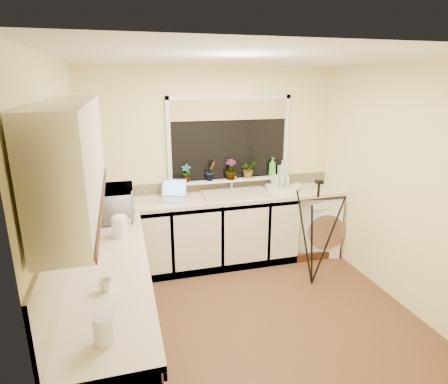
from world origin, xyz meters
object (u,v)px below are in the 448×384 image
tripod (315,234)px  soap_bottle_clear (282,168)px  washing_machine (315,222)px  plant_b (210,171)px  plant_a (186,173)px  plant_c (231,169)px  steel_jar (98,251)px  microwave (115,203)px  laptop (173,194)px  kettle (120,227)px  cup_back (297,187)px  cup_left (105,285)px  dish_rack (281,189)px  plant_d (248,169)px  soap_bottle_green (272,167)px  glass_jug (104,329)px

tripod → soap_bottle_clear: bearing=98.6°
soap_bottle_clear → washing_machine: bearing=-25.4°
plant_b → soap_bottle_clear: size_ratio=1.24×
plant_a → plant_c: 0.57m
washing_machine → steel_jar: steel_jar is taller
tripod → microwave: tripod is taller
laptop → tripod: tripod is taller
plant_a → soap_bottle_clear: plant_a is taller
washing_machine → plant_a: plant_a is taller
kettle → tripod: (2.09, 0.17, -0.37)m
tripod → microwave: 2.21m
microwave → soap_bottle_clear: size_ratio=2.80×
cup_back → cup_left: (-2.36, -1.89, -0.00)m
kettle → dish_rack: size_ratio=0.50×
plant_a → kettle: bearing=-124.9°
tripod → plant_c: plant_c is taller
washing_machine → steel_jar: (-2.73, -1.36, 0.54)m
steel_jar → cup_back: size_ratio=0.94×
washing_machine → plant_d: plant_d is taller
dish_rack → soap_bottle_clear: bearing=78.3°
microwave → plant_d: 1.81m
plant_b → soap_bottle_clear: (0.99, 0.00, -0.02)m
cup_left → steel_jar: bearing=97.3°
laptop → soap_bottle_green: bearing=28.6°
kettle → plant_d: 2.04m
cup_left → washing_machine: bearing=35.6°
laptop → plant_c: 0.82m
dish_rack → glass_jug: size_ratio=2.29×
microwave → plant_a: 1.07m
microwave → plant_b: bearing=-60.4°
plant_c → dish_rack: bearing=-16.4°
tripod → glass_jug: (-2.19, -1.63, 0.36)m
kettle → steel_jar: (-0.18, -0.37, -0.04)m
microwave → kettle: bearing=-174.3°
laptop → steel_jar: laptop is taller
washing_machine → cup_back: cup_back is taller
cup_back → tripod: bearing=-100.9°
plant_b → cup_back: 1.16m
steel_jar → microwave: size_ratio=0.18×
glass_jug → plant_d: plant_d is taller
glass_jug → soap_bottle_clear: bearing=50.1°
microwave → plant_a: bearing=-52.8°
glass_jug → plant_b: plant_b is taller
dish_rack → tripod: size_ratio=0.30×
plant_a → cup_back: (1.42, -0.21, -0.22)m
laptop → plant_d: bearing=31.1°
glass_jug → washing_machine: bearing=42.7°
dish_rack → plant_c: plant_c is taller
cup_back → dish_rack: bearing=174.9°
washing_machine → cup_back: bearing=-161.4°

